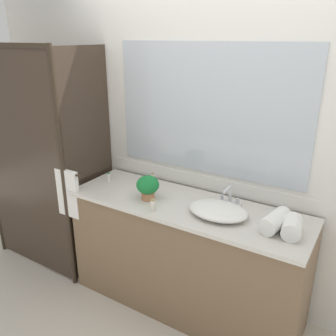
{
  "coord_description": "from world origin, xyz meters",
  "views": [
    {
      "loc": [
        1.11,
        -2.04,
        2.05
      ],
      "look_at": [
        -0.15,
        0.0,
        1.15
      ],
      "focal_mm": 37.95,
      "sensor_mm": 36.0,
      "label": 1
    }
  ],
  "objects_px": {
    "amenity_bottle_conditioner": "(109,177)",
    "rolled_towel_near_edge": "(292,227)",
    "sink_basin": "(218,210)",
    "amenity_bottle_lotion": "(153,178)",
    "faucet": "(229,198)",
    "amenity_bottle_shampoo": "(153,205)",
    "soap_dish": "(145,186)",
    "potted_plant": "(148,186)",
    "rolled_towel_middle": "(275,221)"
  },
  "relations": [
    {
      "from": "amenity_bottle_conditioner",
      "to": "rolled_towel_middle",
      "type": "relative_size",
      "value": 0.32
    },
    {
      "from": "amenity_bottle_lotion",
      "to": "rolled_towel_near_edge",
      "type": "relative_size",
      "value": 0.44
    },
    {
      "from": "sink_basin",
      "to": "rolled_towel_middle",
      "type": "relative_size",
      "value": 1.7
    },
    {
      "from": "sink_basin",
      "to": "potted_plant",
      "type": "relative_size",
      "value": 2.25
    },
    {
      "from": "amenity_bottle_shampoo",
      "to": "rolled_towel_near_edge",
      "type": "bearing_deg",
      "value": 10.92
    },
    {
      "from": "amenity_bottle_conditioner",
      "to": "rolled_towel_near_edge",
      "type": "xyz_separation_m",
      "value": [
        1.52,
        -0.08,
        0.02
      ]
    },
    {
      "from": "rolled_towel_middle",
      "to": "amenity_bottle_lotion",
      "type": "bearing_deg",
      "value": 167.83
    },
    {
      "from": "soap_dish",
      "to": "rolled_towel_middle",
      "type": "relative_size",
      "value": 0.41
    },
    {
      "from": "amenity_bottle_conditioner",
      "to": "amenity_bottle_lotion",
      "type": "bearing_deg",
      "value": 28.25
    },
    {
      "from": "soap_dish",
      "to": "rolled_towel_near_edge",
      "type": "height_order",
      "value": "rolled_towel_near_edge"
    },
    {
      "from": "sink_basin",
      "to": "soap_dish",
      "type": "distance_m",
      "value": 0.71
    },
    {
      "from": "sink_basin",
      "to": "amenity_bottle_lotion",
      "type": "height_order",
      "value": "amenity_bottle_lotion"
    },
    {
      "from": "sink_basin",
      "to": "potted_plant",
      "type": "height_order",
      "value": "potted_plant"
    },
    {
      "from": "faucet",
      "to": "potted_plant",
      "type": "distance_m",
      "value": 0.6
    },
    {
      "from": "faucet",
      "to": "rolled_towel_middle",
      "type": "xyz_separation_m",
      "value": [
        0.38,
        -0.17,
        0.01
      ]
    },
    {
      "from": "faucet",
      "to": "amenity_bottle_lotion",
      "type": "height_order",
      "value": "faucet"
    },
    {
      "from": "amenity_bottle_conditioner",
      "to": "rolled_towel_near_edge",
      "type": "distance_m",
      "value": 1.52
    },
    {
      "from": "amenity_bottle_conditioner",
      "to": "rolled_towel_near_edge",
      "type": "bearing_deg",
      "value": -3.07
    },
    {
      "from": "faucet",
      "to": "sink_basin",
      "type": "bearing_deg",
      "value": -90.0
    },
    {
      "from": "rolled_towel_middle",
      "to": "soap_dish",
      "type": "bearing_deg",
      "value": 174.3
    },
    {
      "from": "sink_basin",
      "to": "rolled_towel_near_edge",
      "type": "relative_size",
      "value": 2.19
    },
    {
      "from": "amenity_bottle_shampoo",
      "to": "amenity_bottle_conditioner",
      "type": "bearing_deg",
      "value": 157.65
    },
    {
      "from": "amenity_bottle_shampoo",
      "to": "sink_basin",
      "type": "bearing_deg",
      "value": 23.25
    },
    {
      "from": "soap_dish",
      "to": "amenity_bottle_conditioner",
      "type": "xyz_separation_m",
      "value": [
        -0.33,
        -0.05,
        0.02
      ]
    },
    {
      "from": "amenity_bottle_lotion",
      "to": "amenity_bottle_shampoo",
      "type": "relative_size",
      "value": 0.94
    },
    {
      "from": "faucet",
      "to": "amenity_bottle_lotion",
      "type": "relative_size",
      "value": 2.06
    },
    {
      "from": "rolled_towel_near_edge",
      "to": "rolled_towel_middle",
      "type": "height_order",
      "value": "rolled_towel_near_edge"
    },
    {
      "from": "sink_basin",
      "to": "rolled_towel_middle",
      "type": "xyz_separation_m",
      "value": [
        0.38,
        0.02,
        0.02
      ]
    },
    {
      "from": "soap_dish",
      "to": "sink_basin",
      "type": "bearing_deg",
      "value": -10.27
    },
    {
      "from": "amenity_bottle_conditioner",
      "to": "rolled_towel_near_edge",
      "type": "relative_size",
      "value": 0.41
    },
    {
      "from": "sink_basin",
      "to": "soap_dish",
      "type": "relative_size",
      "value": 4.13
    },
    {
      "from": "amenity_bottle_conditioner",
      "to": "amenity_bottle_shampoo",
      "type": "bearing_deg",
      "value": -22.35
    },
    {
      "from": "potted_plant",
      "to": "soap_dish",
      "type": "relative_size",
      "value": 1.83
    },
    {
      "from": "amenity_bottle_lotion",
      "to": "sink_basin",
      "type": "bearing_deg",
      "value": -19.7
    },
    {
      "from": "amenity_bottle_lotion",
      "to": "amenity_bottle_shampoo",
      "type": "height_order",
      "value": "amenity_bottle_shampoo"
    },
    {
      "from": "sink_basin",
      "to": "rolled_towel_near_edge",
      "type": "height_order",
      "value": "rolled_towel_near_edge"
    },
    {
      "from": "sink_basin",
      "to": "faucet",
      "type": "relative_size",
      "value": 2.43
    },
    {
      "from": "potted_plant",
      "to": "sink_basin",
      "type": "bearing_deg",
      "value": 3.91
    },
    {
      "from": "sink_basin",
      "to": "amenity_bottle_conditioner",
      "type": "height_order",
      "value": "amenity_bottle_conditioner"
    },
    {
      "from": "amenity_bottle_conditioner",
      "to": "faucet",
      "type": "bearing_deg",
      "value": 6.32
    },
    {
      "from": "soap_dish",
      "to": "amenity_bottle_shampoo",
      "type": "height_order",
      "value": "amenity_bottle_shampoo"
    },
    {
      "from": "potted_plant",
      "to": "amenity_bottle_conditioner",
      "type": "distance_m",
      "value": 0.5
    },
    {
      "from": "sink_basin",
      "to": "amenity_bottle_lotion",
      "type": "bearing_deg",
      "value": 160.3
    },
    {
      "from": "sink_basin",
      "to": "amenity_bottle_lotion",
      "type": "relative_size",
      "value": 5.01
    },
    {
      "from": "amenity_bottle_conditioner",
      "to": "soap_dish",
      "type": "bearing_deg",
      "value": 8.27
    },
    {
      "from": "faucet",
      "to": "soap_dish",
      "type": "distance_m",
      "value": 0.7
    },
    {
      "from": "faucet",
      "to": "amenity_bottle_lotion",
      "type": "bearing_deg",
      "value": 175.1
    },
    {
      "from": "potted_plant",
      "to": "soap_dish",
      "type": "xyz_separation_m",
      "value": [
        -0.15,
        0.16,
        -0.09
      ]
    },
    {
      "from": "sink_basin",
      "to": "amenity_bottle_lotion",
      "type": "xyz_separation_m",
      "value": [
        -0.71,
        0.25,
        0.0
      ]
    },
    {
      "from": "soap_dish",
      "to": "amenity_bottle_lotion",
      "type": "bearing_deg",
      "value": 93.61
    }
  ]
}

